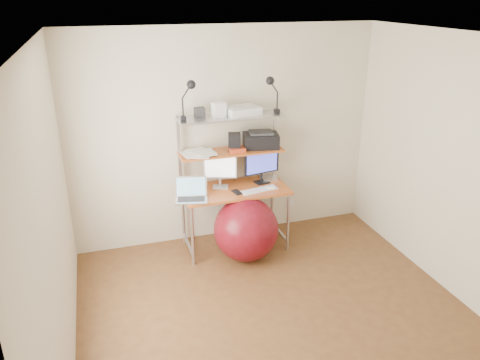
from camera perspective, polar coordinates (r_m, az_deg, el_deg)
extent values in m
plane|color=brown|center=(4.51, 4.96, -16.72)|extent=(3.60, 3.60, 0.00)
plane|color=silver|center=(3.54, 6.33, 16.72)|extent=(3.60, 3.60, 0.00)
plane|color=beige|center=(5.45, -1.75, 5.31)|extent=(3.60, 0.00, 3.60)
plane|color=beige|center=(2.55, 22.13, -17.96)|extent=(3.60, 0.00, 3.60)
plane|color=beige|center=(3.61, -21.93, -5.45)|extent=(0.00, 3.60, 3.60)
plane|color=beige|center=(4.82, 25.73, 0.74)|extent=(0.00, 3.60, 3.60)
cube|color=#C56C26|center=(5.31, -0.63, -1.19)|extent=(1.20, 0.60, 0.03)
cylinder|color=#B3B3B8|center=(5.12, -5.80, -6.83)|extent=(0.04, 0.04, 0.71)
cylinder|color=#B3B3B8|center=(5.58, -6.92, -4.35)|extent=(0.04, 0.04, 0.71)
cylinder|color=#B3B3B8|center=(5.42, 5.89, -5.11)|extent=(0.04, 0.04, 0.71)
cylinder|color=#B3B3B8|center=(5.85, 3.90, -2.91)|extent=(0.04, 0.04, 0.71)
cube|color=#B3B3B8|center=(5.27, -7.42, 3.40)|extent=(0.03, 0.04, 0.84)
cube|color=#B3B3B8|center=(5.57, 4.21, 4.54)|extent=(0.03, 0.04, 0.84)
cube|color=#C56C26|center=(5.28, -1.06, 3.48)|extent=(1.18, 0.34, 0.02)
cube|color=#B3B3B8|center=(5.16, -1.09, 7.69)|extent=(1.18, 0.34, 0.02)
cube|color=white|center=(6.05, 6.17, -2.70)|extent=(0.08, 0.01, 0.12)
cube|color=silver|center=(5.33, -2.39, -0.85)|extent=(0.20, 0.18, 0.01)
cylinder|color=silver|center=(5.33, -2.45, -0.22)|extent=(0.03, 0.03, 0.10)
cube|color=silver|center=(5.26, -2.48, 1.71)|extent=(0.37, 0.14, 0.29)
plane|color=white|center=(5.24, -2.44, 1.65)|extent=(0.33, 0.10, 0.34)
cube|color=black|center=(5.47, 2.68, -0.26)|extent=(0.18, 0.15, 0.01)
cylinder|color=black|center=(5.46, 2.62, 0.36)|extent=(0.03, 0.03, 0.10)
cube|color=black|center=(5.40, 2.65, 2.16)|extent=(0.44, 0.11, 0.27)
plane|color=#3943C3|center=(5.38, 2.72, 2.10)|extent=(0.39, 0.07, 0.40)
cube|color=silver|center=(5.03, -5.96, -2.40)|extent=(0.39, 0.31, 0.02)
cube|color=#2F2E31|center=(5.03, -5.96, -2.29)|extent=(0.31, 0.21, 0.00)
cube|color=silver|center=(5.09, -5.98, -0.64)|extent=(0.35, 0.14, 0.22)
plane|color=#6B9AB3|center=(5.09, -5.98, -0.64)|extent=(0.32, 0.15, 0.30)
cube|color=white|center=(5.25, 2.37, -1.22)|extent=(0.45, 0.20, 0.01)
cube|color=white|center=(5.31, 3.75, -0.91)|extent=(0.11, 0.08, 0.03)
cube|color=silver|center=(5.55, 3.62, 0.18)|extent=(0.20, 0.20, 0.03)
cube|color=black|center=(5.20, -0.38, -1.48)|extent=(0.11, 0.16, 0.01)
cube|color=black|center=(5.37, 2.56, 4.83)|extent=(0.44, 0.34, 0.16)
cube|color=#2F2E31|center=(5.35, 2.57, 5.81)|extent=(0.30, 0.25, 0.03)
cube|color=black|center=(5.24, -0.69, 4.64)|extent=(0.17, 0.17, 0.20)
cube|color=#BE3D1E|center=(5.22, -0.37, 3.67)|extent=(0.18, 0.12, 0.05)
cube|color=white|center=(5.21, 0.31, 8.42)|extent=(0.40, 0.30, 0.08)
cube|color=silver|center=(5.20, 0.31, 8.95)|extent=(0.34, 0.23, 0.01)
cube|color=white|center=(5.11, -2.61, 8.56)|extent=(0.15, 0.13, 0.16)
cube|color=#2F2E31|center=(5.12, -4.95, 8.22)|extent=(0.11, 0.11, 0.10)
cube|color=black|center=(4.98, -6.93, 7.44)|extent=(0.05, 0.06, 0.05)
cylinder|color=black|center=(4.95, -6.99, 8.79)|extent=(0.02, 0.02, 0.19)
sphere|color=black|center=(4.91, -5.97, 11.50)|extent=(0.09, 0.09, 0.09)
cube|color=black|center=(5.28, 4.53, 8.35)|extent=(0.05, 0.06, 0.05)
cylinder|color=black|center=(5.25, 4.56, 9.61)|extent=(0.02, 0.02, 0.19)
sphere|color=black|center=(5.16, 3.69, 11.99)|extent=(0.09, 0.09, 0.09)
sphere|color=maroon|center=(5.23, 0.74, -6.02)|extent=(0.72, 0.72, 0.72)
cube|color=white|center=(5.19, -5.91, 3.19)|extent=(0.25, 0.31, 0.00)
cube|color=white|center=(5.14, -4.74, 3.11)|extent=(0.30, 0.34, 0.00)
cube|color=white|center=(5.22, -5.26, 3.44)|extent=(0.22, 0.29, 0.00)
cube|color=white|center=(5.18, -4.27, 3.38)|extent=(0.22, 0.29, 0.00)
cube|color=white|center=(5.19, -4.74, 3.45)|extent=(0.32, 0.35, 0.00)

